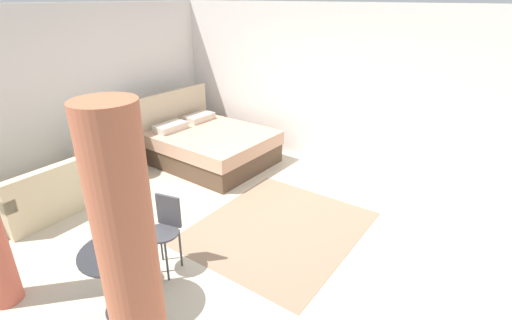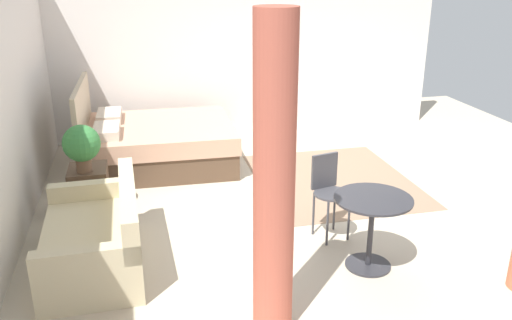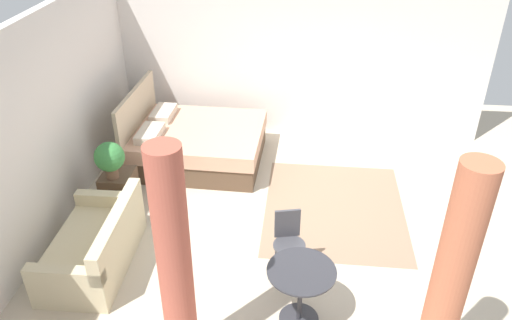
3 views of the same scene
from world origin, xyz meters
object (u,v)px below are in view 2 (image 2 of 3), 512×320
bed (155,143)px  couch (97,239)px  potted_plant (82,145)px  balcony_table (372,219)px  nightstand (90,189)px  cafe_chair_near_window (328,187)px

bed → couch: bed is taller
bed → couch: bearing=165.2°
potted_plant → balcony_table: (-1.71, -2.57, -0.33)m
nightstand → potted_plant: size_ratio=0.99×
balcony_table → cafe_chair_near_window: bearing=13.4°
nightstand → balcony_table: balcony_table is taller
balcony_table → nightstand: bearing=54.7°
nightstand → balcony_table: (-1.81, -2.55, 0.23)m
couch → potted_plant: (1.11, 0.15, 0.56)m
nightstand → bed: bearing=-31.5°
potted_plant → cafe_chair_near_window: (-1.03, -2.41, -0.29)m
couch → nightstand: (1.21, 0.13, -0.00)m
bed → balcony_table: 3.57m
bed → cafe_chair_near_window: size_ratio=2.38×
nightstand → balcony_table: size_ratio=0.73×
nightstand → cafe_chair_near_window: (-1.13, -2.39, 0.27)m
bed → nightstand: (-1.30, 0.80, -0.06)m
couch → cafe_chair_near_window: size_ratio=1.80×
bed → couch: (-2.52, 0.67, -0.06)m
potted_plant → nightstand: bearing=-10.3°
balcony_table → couch: bearing=76.1°
nightstand → potted_plant: bearing=169.7°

